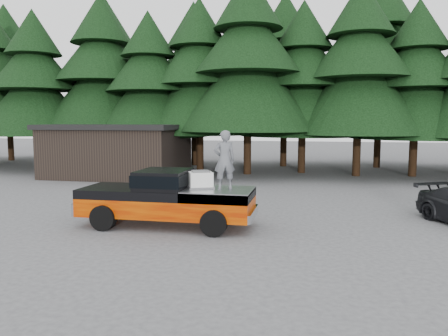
% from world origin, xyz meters
% --- Properties ---
extents(ground, '(120.00, 120.00, 0.00)m').
position_xyz_m(ground, '(0.00, 0.00, 0.00)').
color(ground, '#4A494C').
rests_on(ground, ground).
extents(pickup_truck, '(6.00, 2.04, 1.33)m').
position_xyz_m(pickup_truck, '(-1.55, -0.17, 0.67)').
color(pickup_truck, '#C35400').
rests_on(pickup_truck, ground).
extents(truck_cab, '(1.66, 1.90, 0.59)m').
position_xyz_m(truck_cab, '(-1.65, -0.17, 1.62)').
color(truck_cab, black).
rests_on(truck_cab, pickup_truck).
extents(air_compressor, '(0.95, 0.88, 0.52)m').
position_xyz_m(air_compressor, '(-0.39, -0.06, 1.59)').
color(air_compressor, silver).
rests_on(air_compressor, pickup_truck).
extents(man_on_bed, '(0.83, 0.69, 1.93)m').
position_xyz_m(man_on_bed, '(0.44, -0.14, 2.30)').
color(man_on_bed, '#5A5D62').
rests_on(man_on_bed, pickup_truck).
extents(utility_building, '(8.40, 6.40, 3.30)m').
position_xyz_m(utility_building, '(-9.00, 12.00, 1.67)').
color(utility_building, black).
rests_on(utility_building, ground).
extents(treeline, '(60.15, 16.05, 17.50)m').
position_xyz_m(treeline, '(0.42, 17.20, 7.72)').
color(treeline, black).
rests_on(treeline, ground).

